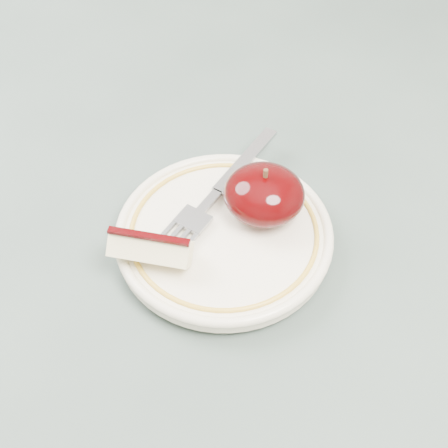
% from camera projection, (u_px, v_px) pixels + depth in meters
% --- Properties ---
extents(table, '(0.90, 0.90, 0.75)m').
position_uv_depth(table, '(175.00, 266.00, 0.64)').
color(table, brown).
rests_on(table, ground).
extents(plate, '(0.19, 0.19, 0.02)m').
position_uv_depth(plate, '(224.00, 234.00, 0.53)').
color(plate, beige).
rests_on(plate, table).
extents(apple_half, '(0.07, 0.07, 0.05)m').
position_uv_depth(apple_half, '(264.00, 194.00, 0.53)').
color(apple_half, black).
rests_on(apple_half, plate).
extents(apple_wedge, '(0.07, 0.03, 0.03)m').
position_uv_depth(apple_wedge, '(150.00, 248.00, 0.50)').
color(apple_wedge, beige).
rests_on(apple_wedge, plate).
extents(fork, '(0.08, 0.18, 0.00)m').
position_uv_depth(fork, '(217.00, 193.00, 0.55)').
color(fork, '#96999E').
rests_on(fork, plate).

